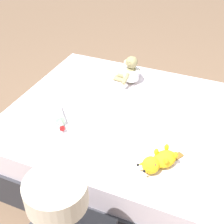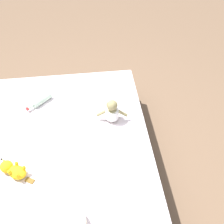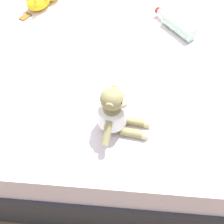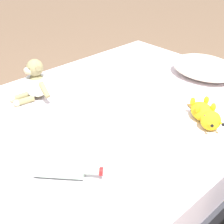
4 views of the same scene
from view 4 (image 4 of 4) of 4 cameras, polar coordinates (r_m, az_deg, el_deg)
The scene contains 6 objects.
ground_plane at distance 2.05m, azimuth 0.52°, elevation -10.49°, with size 16.00×16.00×0.00m, color brown.
bed at distance 1.91m, azimuth 0.55°, elevation -5.40°, with size 1.45×1.95×0.46m.
pillow at distance 2.22m, azimuth 16.09°, elevation 7.62°, with size 0.46×0.35×0.13m.
plush_monkey at distance 1.90m, azimuth -13.53°, elevation 5.11°, with size 0.29×0.24×0.24m.
plush_yellow_creature at distance 1.70m, azimuth 16.30°, elevation -0.46°, with size 0.30×0.23×0.10m.
glass_bottle at distance 1.33m, azimuth -8.98°, elevation -10.00°, with size 0.24×0.23×0.08m.
Camera 4 is at (1.11, -1.06, 1.36)m, focal length 51.43 mm.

